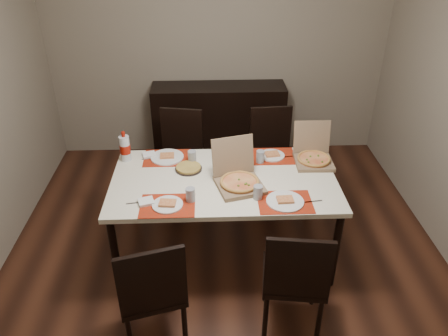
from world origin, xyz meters
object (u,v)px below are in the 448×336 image
at_px(chair_near_left, 152,290).
at_px(pizza_box_center, 238,179).
at_px(soda_bottle, 125,148).
at_px(chair_far_right, 272,150).
at_px(chair_far_left, 180,152).
at_px(sideboard, 219,123).
at_px(dip_bowl, 227,168).
at_px(chair_near_right, 295,277).
at_px(dining_table, 224,186).

distance_m(chair_near_left, pizza_box_center, 1.08).
height_order(pizza_box_center, soda_bottle, pizza_box_center).
bearing_deg(chair_far_right, soda_bottle, -157.49).
bearing_deg(chair_far_left, sideboard, 62.76).
bearing_deg(chair_far_left, dip_bowl, -59.76).
bearing_deg(dip_bowl, chair_far_left, 120.24).
distance_m(chair_far_left, pizza_box_center, 1.14).
bearing_deg(chair_far_right, chair_near_left, -119.19).
xyz_separation_m(sideboard, pizza_box_center, (0.10, -1.78, 0.36)).
bearing_deg(dip_bowl, chair_near_right, -67.98).
distance_m(pizza_box_center, dip_bowl, 0.25).
xyz_separation_m(chair_far_left, dip_bowl, (0.44, -0.75, 0.25)).
relative_size(dining_table, chair_near_right, 1.94).
distance_m(sideboard, chair_far_left, 0.90).
height_order(chair_near_left, dip_bowl, chair_near_left).
relative_size(dip_bowl, soda_bottle, 0.45).
height_order(chair_near_left, chair_far_left, same).
bearing_deg(soda_bottle, chair_near_left, -75.74).
height_order(sideboard, soda_bottle, soda_bottle).
xyz_separation_m(chair_near_left, pizza_box_center, (0.61, 0.84, 0.29)).
height_order(sideboard, chair_near_right, chair_near_right).
bearing_deg(pizza_box_center, chair_far_right, 67.42).
xyz_separation_m(chair_near_right, pizza_box_center, (-0.33, 0.77, 0.29)).
height_order(sideboard, pizza_box_center, pizza_box_center).
xyz_separation_m(sideboard, dip_bowl, (0.03, -1.55, 0.31)).
xyz_separation_m(chair_near_right, chair_far_left, (-0.84, 1.75, 0.00)).
bearing_deg(dining_table, soda_bottle, 157.99).
xyz_separation_m(sideboard, chair_far_right, (0.51, -0.79, 0.06)).
xyz_separation_m(chair_near_left, chair_near_right, (0.94, 0.08, 0.00)).
distance_m(chair_near_right, pizza_box_center, 0.88).
bearing_deg(pizza_box_center, soda_bottle, 155.27).
relative_size(sideboard, chair_near_left, 1.61).
height_order(dip_bowl, soda_bottle, soda_bottle).
height_order(sideboard, dip_bowl, sideboard).
bearing_deg(chair_far_right, chair_far_left, -179.59).
relative_size(pizza_box_center, soda_bottle, 1.69).
bearing_deg(pizza_box_center, dining_table, 138.15).
distance_m(dining_table, chair_near_left, 1.08).
bearing_deg(dining_table, dip_bowl, 75.91).
bearing_deg(chair_near_right, chair_far_right, 87.37).
distance_m(sideboard, dining_table, 1.70).
distance_m(chair_near_right, chair_far_left, 1.94).
distance_m(dining_table, chair_far_right, 1.05).
height_order(dining_table, chair_far_left, chair_far_left).
relative_size(dining_table, chair_far_right, 1.94).
relative_size(chair_near_left, pizza_box_center, 2.05).
bearing_deg(dining_table, sideboard, 89.76).
bearing_deg(chair_far_left, chair_far_right, 0.41).
relative_size(chair_far_left, soda_bottle, 3.46).
distance_m(sideboard, chair_near_right, 2.58).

